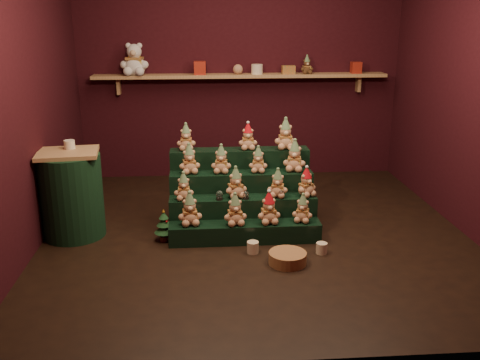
{
  "coord_description": "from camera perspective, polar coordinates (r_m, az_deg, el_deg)",
  "views": [
    {
      "loc": [
        -0.52,
        -4.75,
        2.02
      ],
      "look_at": [
        -0.14,
        0.25,
        0.46
      ],
      "focal_mm": 40.0,
      "sensor_mm": 36.0,
      "label": 1
    }
  ],
  "objects": [
    {
      "name": "teddy_10",
      "position": [
        5.22,
        1.95,
        2.2
      ],
      "size": [
        0.2,
        0.19,
        0.25
      ],
      "primitive_type": null,
      "rotation": [
        0.0,
        0.0,
        -0.13
      ],
      "color": "tan",
      "rests_on": "riser_tier_midback"
    },
    {
      "name": "gift_tin_cream",
      "position": [
        6.67,
        1.82,
        11.74
      ],
      "size": [
        0.14,
        0.14,
        0.12
      ],
      "primitive_type": "cylinder",
      "color": "beige",
      "rests_on": "back_shelf"
    },
    {
      "name": "teddy_9",
      "position": [
        5.19,
        -2.02,
        2.25
      ],
      "size": [
        0.21,
        0.19,
        0.27
      ],
      "primitive_type": null,
      "rotation": [
        0.0,
        0.0,
        -0.1
      ],
      "color": "tan",
      "rests_on": "riser_tier_midback"
    },
    {
      "name": "wicker_basket",
      "position": [
        4.58,
        5.09,
        -8.28
      ],
      "size": [
        0.42,
        0.42,
        0.1
      ],
      "primitive_type": "cylinder",
      "rotation": [
        0.0,
        0.0,
        0.42
      ],
      "color": "olive",
      "rests_on": "ground"
    },
    {
      "name": "snow_globe_b",
      "position": [
        5.01,
        0.62,
        -1.62
      ],
      "size": [
        0.06,
        0.06,
        0.08
      ],
      "color": "black",
      "rests_on": "riser_tier_midfront"
    },
    {
      "name": "riser_tier_front",
      "position": [
        4.97,
        0.53,
        -5.6
      ],
      "size": [
        1.4,
        0.22,
        0.18
      ],
      "primitive_type": "cube",
      "color": "black",
      "rests_on": "ground"
    },
    {
      "name": "shelf_plush_ball",
      "position": [
        6.65,
        -0.23,
        11.73
      ],
      "size": [
        0.12,
        0.12,
        0.12
      ],
      "primitive_type": "sphere",
      "color": "tan",
      "rests_on": "back_shelf"
    },
    {
      "name": "teddy_13",
      "position": [
        5.36,
        0.85,
        4.66
      ],
      "size": [
        0.19,
        0.17,
        0.26
      ],
      "primitive_type": null,
      "rotation": [
        0.0,
        0.0,
        -0.03
      ],
      "color": "tan",
      "rests_on": "riser_tier_back"
    },
    {
      "name": "teddy_0",
      "position": [
        4.88,
        -5.38,
        -3.06
      ],
      "size": [
        0.24,
        0.22,
        0.31
      ],
      "primitive_type": null,
      "rotation": [
        0.0,
        0.0,
        0.1
      ],
      "color": "tan",
      "rests_on": "riser_tier_front"
    },
    {
      "name": "teddy_12",
      "position": [
        5.37,
        -5.78,
        4.59
      ],
      "size": [
        0.19,
        0.17,
        0.26
      ],
      "primitive_type": null,
      "rotation": [
        0.0,
        0.0,
        0.0
      ],
      "color": "tan",
      "rests_on": "riser_tier_back"
    },
    {
      "name": "mug_right",
      "position": [
        4.8,
        8.7,
        -7.2
      ],
      "size": [
        0.1,
        0.1,
        0.1
      ],
      "primitive_type": "cylinder",
      "color": "beige",
      "rests_on": "ground"
    },
    {
      "name": "teddy_4",
      "position": [
        5.01,
        -6.03,
        -0.66
      ],
      "size": [
        0.19,
        0.17,
        0.26
      ],
      "primitive_type": null,
      "rotation": [
        0.0,
        0.0,
        0.02
      ],
      "color": "tan",
      "rests_on": "riser_tier_midfront"
    },
    {
      "name": "ground",
      "position": [
        5.19,
        1.72,
        -5.67
      ],
      "size": [
        4.0,
        4.0,
        0.0
      ],
      "primitive_type": "plane",
      "color": "black",
      "rests_on": "ground"
    },
    {
      "name": "right_wall",
      "position": [
        5.44,
        24.18,
        9.21
      ],
      "size": [
        0.1,
        4.0,
        2.8
      ],
      "primitive_type": "cube",
      "color": "black",
      "rests_on": "ground"
    },
    {
      "name": "teddy_14",
      "position": [
        5.4,
        4.87,
        4.93
      ],
      "size": [
        0.23,
        0.2,
        0.31
      ],
      "primitive_type": null,
      "rotation": [
        0.0,
        0.0,
        -0.03
      ],
      "color": "tan",
      "rests_on": "riser_tier_back"
    },
    {
      "name": "snow_globe_a",
      "position": [
        5.0,
        -2.21,
        -1.63
      ],
      "size": [
        0.07,
        0.07,
        0.09
      ],
      "color": "black",
      "rests_on": "riser_tier_midfront"
    },
    {
      "name": "riser_tier_midback",
      "position": [
        5.32,
        0.13,
        -1.98
      ],
      "size": [
        1.4,
        0.22,
        0.54
      ],
      "primitive_type": "cube",
      "color": "black",
      "rests_on": "ground"
    },
    {
      "name": "back_wall",
      "position": [
        6.85,
        -0.02,
        12.06
      ],
      "size": [
        4.0,
        0.1,
        2.8
      ],
      "primitive_type": "cube",
      "color": "black",
      "rests_on": "ground"
    },
    {
      "name": "teddy_1",
      "position": [
        4.86,
        -0.54,
        -3.14
      ],
      "size": [
        0.23,
        0.21,
        0.29
      ],
      "primitive_type": null,
      "rotation": [
        0.0,
        0.0,
        0.13
      ],
      "color": "tan",
      "rests_on": "riser_tier_front"
    },
    {
      "name": "white_bear",
      "position": [
        6.65,
        -11.21,
        12.95
      ],
      "size": [
        0.36,
        0.33,
        0.48
      ],
      "primitive_type": null,
      "rotation": [
        0.0,
        0.0,
        -0.08
      ],
      "color": "white",
      "rests_on": "back_shelf"
    },
    {
      "name": "scarf_gift_box",
      "position": [
        6.73,
        5.19,
        11.64
      ],
      "size": [
        0.16,
        0.1,
        0.1
      ],
      "primitive_type": "cube",
      "color": "#C94C1C",
      "rests_on": "back_shelf"
    },
    {
      "name": "front_wall",
      "position": [
        2.82,
        6.38,
        4.41
      ],
      "size": [
        4.0,
        0.1,
        2.8
      ],
      "primitive_type": "cube",
      "color": "black",
      "rests_on": "ground"
    },
    {
      "name": "gift_tin_red_b",
      "position": [
        6.91,
        12.27,
        11.64
      ],
      "size": [
        0.12,
        0.12,
        0.14
      ],
      "primitive_type": "cube",
      "color": "#B42D1B",
      "rests_on": "back_shelf"
    },
    {
      "name": "brown_bear",
      "position": [
        6.75,
        7.14,
        12.1
      ],
      "size": [
        0.17,
        0.16,
        0.22
      ],
      "primitive_type": null,
      "rotation": [
        0.0,
        0.0,
        0.12
      ],
      "color": "#4D3219",
      "rests_on": "back_shelf"
    },
    {
      "name": "riser_tier_midfront",
      "position": [
        5.14,
        0.33,
        -3.73
      ],
      "size": [
        1.4,
        0.22,
        0.36
      ],
      "primitive_type": "cube",
      "color": "black",
      "rests_on": "ground"
    },
    {
      "name": "teddy_2",
      "position": [
        4.9,
        3.09,
        -2.98
      ],
      "size": [
        0.23,
        0.21,
        0.3
      ],
      "primitive_type": null,
      "rotation": [
        0.0,
        0.0,
        0.11
      ],
      "color": "tan",
      "rests_on": "riser_tier_front"
    },
    {
      "name": "mini_christmas_tree",
      "position": [
        5.02,
        -8.1,
        -4.81
      ],
      "size": [
        0.18,
        0.18,
        0.31
      ],
      "rotation": [
        0.0,
        0.0,
        0.27
      ],
      "color": "#4C261B",
      "rests_on": "ground"
    },
    {
      "name": "table_ornament",
      "position": [
        5.21,
        -17.73,
        3.64
      ],
      "size": [
        0.1,
        0.1,
        0.08
      ],
      "primitive_type": "cylinder",
      "color": "beige",
      "rests_on": "side_table"
    },
    {
      "name": "left_wall",
      "position": [
        5.03,
        -22.34,
        8.89
      ],
      "size": [
        0.1,
        4.0,
        2.8
      ],
      "primitive_type": "cube",
      "color": "black",
      "rests_on": "ground"
    },
    {
      "name": "teddy_11",
      "position": [
        5.28,
        5.84,
        2.6
      ],
      "size": [
        0.26,
        0.24,
        0.31
      ],
      "primitive_type": null,
      "rotation": [
        0.0,
        0.0,
        -0.22
      ],
      "color": "tan",
      "rests_on": "riser_tier_midback"
    },
    {
      "name": "back_shelf",
      "position": [
        6.69,
        0.09,
        11.02
      ],
      "size": [
        3.6,
        0.26,
        0.24
      ],
      "color": "tan",
      "rests_on": "ground"
    },
    {
      "name": "side_table",
      "position": [
        5.24,
        -17.52,
        -1.49
      ],
      "size": [
        0.59,
        0.58,
        0.83
      ],
      "rotation": [
        0.0,
        0.0,
        0.11
      ],
      "color": "tan",
      "rests_on": "ground"
    },
    {
      "name": "teddy_7",
      "position": [
        5.11,
        7.08,
        -0.22
      ],
      "size": [
        0.26,
        0.25,
        0.28
      ],
      "primitive_type": null,
      "rotation": [
        0.0,
        0.0,
        0.54
      ],
      "color": "tan",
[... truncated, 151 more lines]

